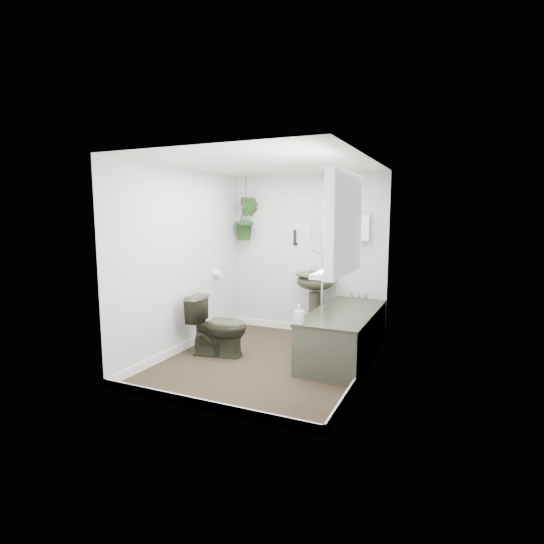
% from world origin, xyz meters
% --- Properties ---
extents(floor, '(2.30, 2.80, 0.02)m').
position_xyz_m(floor, '(0.00, 0.00, -0.01)').
color(floor, '#2B241A').
rests_on(floor, ground).
extents(ceiling, '(2.30, 2.80, 0.02)m').
position_xyz_m(ceiling, '(0.00, 0.00, 2.31)').
color(ceiling, white).
rests_on(ceiling, ground).
extents(wall_back, '(2.30, 0.02, 2.30)m').
position_xyz_m(wall_back, '(0.00, 1.41, 1.15)').
color(wall_back, silver).
rests_on(wall_back, ground).
extents(wall_front, '(2.30, 0.02, 2.30)m').
position_xyz_m(wall_front, '(0.00, -1.41, 1.15)').
color(wall_front, silver).
rests_on(wall_front, ground).
extents(wall_left, '(0.02, 2.80, 2.30)m').
position_xyz_m(wall_left, '(-1.16, 0.00, 1.15)').
color(wall_left, silver).
rests_on(wall_left, ground).
extents(wall_right, '(0.02, 2.80, 2.30)m').
position_xyz_m(wall_right, '(1.16, 0.00, 1.15)').
color(wall_right, silver).
rests_on(wall_right, ground).
extents(skirting, '(2.30, 2.80, 0.10)m').
position_xyz_m(skirting, '(0.00, 0.00, 0.05)').
color(skirting, white).
rests_on(skirting, floor).
extents(bathtub, '(0.72, 1.72, 0.58)m').
position_xyz_m(bathtub, '(0.80, 0.50, 0.29)').
color(bathtub, '#29291E').
rests_on(bathtub, floor).
extents(bath_screen, '(0.04, 0.72, 1.40)m').
position_xyz_m(bath_screen, '(0.47, 0.99, 1.28)').
color(bath_screen, silver).
rests_on(bath_screen, bathtub).
extents(shower_box, '(0.20, 0.10, 0.35)m').
position_xyz_m(shower_box, '(0.80, 1.34, 1.55)').
color(shower_box, white).
rests_on(shower_box, wall_back).
extents(oval_mirror, '(0.46, 0.03, 0.62)m').
position_xyz_m(oval_mirror, '(0.22, 1.37, 1.50)').
color(oval_mirror, beige).
rests_on(oval_mirror, wall_back).
extents(wall_sconce, '(0.04, 0.04, 0.22)m').
position_xyz_m(wall_sconce, '(-0.18, 1.36, 1.40)').
color(wall_sconce, black).
rests_on(wall_sconce, wall_back).
extents(toilet_roll_holder, '(0.11, 0.11, 0.11)m').
position_xyz_m(toilet_roll_holder, '(-1.10, 0.70, 0.90)').
color(toilet_roll_holder, white).
rests_on(toilet_roll_holder, wall_left).
extents(window_recess, '(0.08, 1.00, 0.90)m').
position_xyz_m(window_recess, '(1.09, -0.70, 1.65)').
color(window_recess, white).
rests_on(window_recess, wall_right).
extents(window_sill, '(0.18, 1.00, 0.04)m').
position_xyz_m(window_sill, '(1.02, -0.70, 1.23)').
color(window_sill, white).
rests_on(window_sill, wall_right).
extents(window_blinds, '(0.01, 0.86, 0.76)m').
position_xyz_m(window_blinds, '(1.04, -0.70, 1.65)').
color(window_blinds, white).
rests_on(window_blinds, wall_right).
extents(toilet, '(0.78, 0.52, 0.74)m').
position_xyz_m(toilet, '(-0.64, -0.04, 0.37)').
color(toilet, '#29291E').
rests_on(toilet, floor).
extents(pedestal_sink, '(0.64, 0.58, 0.93)m').
position_xyz_m(pedestal_sink, '(0.22, 1.11, 0.46)').
color(pedestal_sink, '#29291E').
rests_on(pedestal_sink, floor).
extents(sill_plant, '(0.31, 0.29, 0.27)m').
position_xyz_m(sill_plant, '(0.97, -0.40, 1.38)').
color(sill_plant, black).
rests_on(sill_plant, window_sill).
extents(hanging_plant, '(0.43, 0.39, 0.63)m').
position_xyz_m(hanging_plant, '(-0.91, 1.25, 1.66)').
color(hanging_plant, black).
rests_on(hanging_plant, ceiling).
extents(soap_bottle, '(0.10, 0.10, 0.20)m').
position_xyz_m(soap_bottle, '(0.51, -0.29, 0.68)').
color(soap_bottle, black).
rests_on(soap_bottle, bathtub).
extents(hanging_pot, '(0.16, 0.16, 0.12)m').
position_xyz_m(hanging_pot, '(-0.91, 1.25, 1.92)').
color(hanging_pot, '#3D2B1D').
rests_on(hanging_pot, ceiling).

